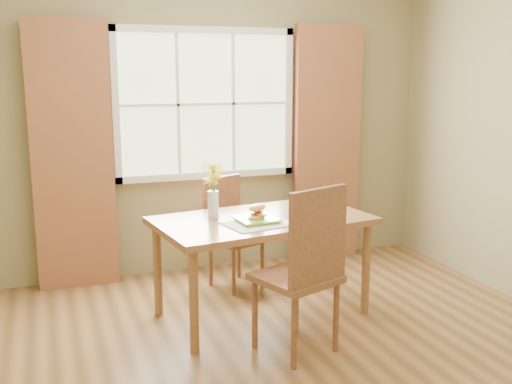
{
  "coord_description": "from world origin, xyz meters",
  "views": [
    {
      "loc": [
        -1.37,
        -3.27,
        1.8
      ],
      "look_at": [
        0.03,
        0.64,
        0.95
      ],
      "focal_mm": 42.0,
      "sensor_mm": 36.0,
      "label": 1
    }
  ],
  "objects": [
    {
      "name": "chair_far",
      "position": [
        0.06,
        1.38,
        0.5
      ],
      "size": [
        0.49,
        0.49,
        0.92
      ],
      "rotation": [
        0.0,
        0.0,
        0.37
      ],
      "color": "brown",
      "rests_on": "room"
    },
    {
      "name": "curtain_left",
      "position": [
        -1.15,
        1.78,
        1.1
      ],
      "size": [
        0.65,
        0.08,
        2.2
      ],
      "primitive_type": "cube",
      "color": "maroon",
      "rests_on": "room"
    },
    {
      "name": "room",
      "position": [
        0.0,
        0.0,
        1.35
      ],
      "size": [
        4.24,
        3.84,
        2.74
      ],
      "color": "brown",
      "rests_on": "ground"
    },
    {
      "name": "flower_vase",
      "position": [
        -0.24,
        0.81,
        1.0
      ],
      "size": [
        0.16,
        0.16,
        0.41
      ],
      "color": "silver",
      "rests_on": "dining_table"
    },
    {
      "name": "plate",
      "position": [
        0.01,
        0.58,
        0.76
      ],
      "size": [
        0.3,
        0.3,
        0.01
      ],
      "primitive_type": "cube",
      "rotation": [
        0.0,
        0.0,
        0.08
      ],
      "color": "#89B62D",
      "rests_on": "placemat"
    },
    {
      "name": "water_glass",
      "position": [
        0.35,
        0.6,
        0.8
      ],
      "size": [
        0.07,
        0.07,
        0.11
      ],
      "color": "silver",
      "rests_on": "dining_table"
    },
    {
      "name": "placemat",
      "position": [
        0.0,
        0.52,
        0.75
      ],
      "size": [
        0.51,
        0.42,
        0.01
      ],
      "primitive_type": "cube",
      "rotation": [
        0.0,
        0.0,
        0.22
      ],
      "color": "beige",
      "rests_on": "dining_table"
    },
    {
      "name": "dining_table",
      "position": [
        0.09,
        0.69,
        0.67
      ],
      "size": [
        1.63,
        1.07,
        0.74
      ],
      "rotation": [
        0.0,
        0.0,
        0.14
      ],
      "color": "brown",
      "rests_on": "room"
    },
    {
      "name": "chair_near",
      "position": [
        0.13,
        -0.02,
        0.61
      ],
      "size": [
        0.59,
        0.59,
        1.11
      ],
      "rotation": [
        0.0,
        0.0,
        0.35
      ],
      "color": "brown",
      "rests_on": "room"
    },
    {
      "name": "croissant_sandwich",
      "position": [
        0.01,
        0.57,
        0.82
      ],
      "size": [
        0.18,
        0.16,
        0.11
      ],
      "rotation": [
        0.0,
        0.0,
        0.52
      ],
      "color": "#EBC350",
      "rests_on": "plate"
    },
    {
      "name": "window",
      "position": [
        0.0,
        1.87,
        1.5
      ],
      "size": [
        1.62,
        0.06,
        1.32
      ],
      "color": "beige",
      "rests_on": "room"
    },
    {
      "name": "curtain_right",
      "position": [
        1.15,
        1.78,
        1.1
      ],
      "size": [
        0.65,
        0.08,
        2.2
      ],
      "primitive_type": "cube",
      "color": "maroon",
      "rests_on": "room"
    }
  ]
}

